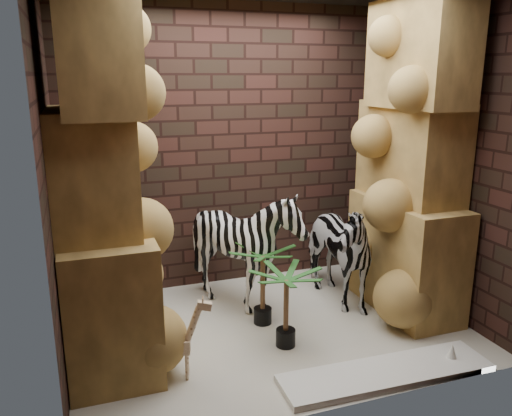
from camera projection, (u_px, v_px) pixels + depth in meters
name	position (u px, v px, depth m)	size (l,w,h in m)	color
floor	(270.00, 328.00, 4.73)	(3.50, 3.50, 0.00)	beige
wall_back	(229.00, 149.00, 5.49)	(3.50, 3.50, 0.00)	#341B16
wall_front	(343.00, 202.00, 3.21)	(3.50, 3.50, 0.00)	#341B16
wall_left	(51.00, 182.00, 3.79)	(3.00, 3.00, 0.00)	#341B16
wall_right	(441.00, 158.00, 4.91)	(3.00, 3.00, 0.00)	#341B16
rock_pillar_left	(100.00, 179.00, 3.90)	(0.68, 1.30, 3.00)	tan
rock_pillar_right	(412.00, 159.00, 4.81)	(0.58, 1.25, 3.00)	tan
zebra_right	(332.00, 240.00, 5.15)	(0.60, 1.11, 1.31)	white
zebra_left	(246.00, 254.00, 5.00)	(1.01, 1.25, 1.14)	white
giraffe_toy	(174.00, 338.00, 3.87)	(0.35, 0.12, 0.69)	beige
palm_front	(263.00, 285.00, 4.74)	(0.36, 0.36, 0.76)	#1A4A1E
palm_back	(286.00, 308.00, 4.34)	(0.36, 0.36, 0.70)	#1A4A1E
surfboard	(386.00, 373.00, 3.98)	(1.71, 0.42, 0.05)	white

